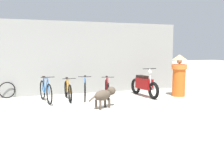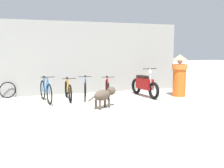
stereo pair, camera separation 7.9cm
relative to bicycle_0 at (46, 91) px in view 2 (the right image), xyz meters
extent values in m
plane|color=#B7B2A5|center=(1.12, -2.14, -0.38)|extent=(60.00, 60.00, 0.00)
cube|color=gray|center=(1.12, 1.45, 1.09)|extent=(9.57, 0.20, 2.93)
torus|color=black|center=(0.07, -0.51, -0.02)|extent=(0.14, 0.70, 0.70)
torus|color=black|center=(-0.07, 0.51, -0.02)|extent=(0.14, 0.70, 0.70)
cylinder|color=#1959A5|center=(0.02, -0.12, 0.20)|extent=(0.10, 0.51, 0.58)
cylinder|color=#1959A5|center=(-0.02, 0.18, 0.19)|extent=(0.05, 0.13, 0.53)
cylinder|color=#1959A5|center=(0.01, -0.07, 0.47)|extent=(0.11, 0.59, 0.06)
cylinder|color=#1959A5|center=(-0.04, 0.32, -0.05)|extent=(0.08, 0.39, 0.08)
cylinder|color=#1959A5|center=(-0.05, 0.37, 0.21)|extent=(0.07, 0.31, 0.49)
cylinder|color=#1959A5|center=(0.06, -0.43, 0.23)|extent=(0.05, 0.18, 0.52)
cube|color=black|center=(-0.03, 0.23, 0.48)|extent=(0.09, 0.19, 0.05)
cylinder|color=black|center=(0.05, -0.36, 0.52)|extent=(0.46, 0.09, 0.02)
torus|color=black|center=(0.78, -0.39, -0.06)|extent=(0.08, 0.63, 0.63)
torus|color=black|center=(0.82, 0.69, -0.06)|extent=(0.08, 0.63, 0.63)
cylinder|color=orange|center=(0.79, 0.03, 0.14)|extent=(0.05, 0.53, 0.52)
cylinder|color=orange|center=(0.81, 0.34, 0.13)|extent=(0.03, 0.14, 0.48)
cylinder|color=orange|center=(0.80, 0.09, 0.38)|extent=(0.05, 0.62, 0.06)
cylinder|color=orange|center=(0.81, 0.49, -0.08)|extent=(0.04, 0.41, 0.07)
cylinder|color=orange|center=(0.82, 0.55, 0.15)|extent=(0.04, 0.32, 0.44)
cylinder|color=orange|center=(0.78, -0.31, 0.17)|extent=(0.04, 0.19, 0.47)
cube|color=black|center=(0.81, 0.40, 0.39)|extent=(0.08, 0.18, 0.05)
cylinder|color=black|center=(0.78, -0.22, 0.44)|extent=(0.46, 0.04, 0.02)
torus|color=black|center=(1.31, -0.34, -0.04)|extent=(0.20, 0.66, 0.67)
torus|color=black|center=(1.57, 0.67, -0.04)|extent=(0.20, 0.66, 0.67)
cylinder|color=#1959A5|center=(1.41, 0.05, 0.17)|extent=(0.15, 0.51, 0.55)
cylinder|color=#1959A5|center=(1.48, 0.34, 0.16)|extent=(0.06, 0.13, 0.50)
cylinder|color=#1959A5|center=(1.42, 0.10, 0.42)|extent=(0.17, 0.59, 0.06)
cylinder|color=#1959A5|center=(1.52, 0.48, -0.07)|extent=(0.12, 0.39, 0.08)
cylinder|color=#1959A5|center=(1.53, 0.53, 0.18)|extent=(0.10, 0.31, 0.46)
cylinder|color=#1959A5|center=(1.33, -0.26, 0.20)|extent=(0.07, 0.18, 0.49)
cube|color=black|center=(1.50, 0.39, 0.44)|extent=(0.11, 0.19, 0.05)
cylinder|color=black|center=(1.35, -0.19, 0.48)|extent=(0.45, 0.14, 0.02)
torus|color=black|center=(2.16, -0.37, -0.06)|extent=(0.20, 0.62, 0.63)
torus|color=black|center=(2.41, 0.63, -0.06)|extent=(0.20, 0.62, 0.63)
cylinder|color=red|center=(2.26, 0.02, 0.14)|extent=(0.15, 0.50, 0.52)
cylinder|color=red|center=(2.33, 0.31, 0.13)|extent=(0.06, 0.13, 0.48)
cylinder|color=red|center=(2.27, 0.07, 0.38)|extent=(0.17, 0.58, 0.06)
cylinder|color=red|center=(2.37, 0.45, -0.08)|extent=(0.12, 0.39, 0.08)
cylinder|color=red|center=(2.38, 0.50, 0.15)|extent=(0.10, 0.30, 0.44)
cylinder|color=red|center=(2.18, -0.29, 0.17)|extent=(0.07, 0.18, 0.47)
cube|color=black|center=(2.35, 0.36, 0.39)|extent=(0.11, 0.19, 0.05)
cylinder|color=black|center=(2.20, -0.22, 0.44)|extent=(0.45, 0.14, 0.02)
torus|color=black|center=(3.77, -0.79, -0.06)|extent=(0.18, 0.65, 0.64)
torus|color=black|center=(3.65, 0.49, -0.06)|extent=(0.18, 0.65, 0.64)
cube|color=maroon|center=(3.71, -0.15, 0.13)|extent=(0.36, 0.90, 0.40)
cube|color=black|center=(3.69, 0.01, 0.38)|extent=(0.29, 0.58, 0.10)
cylinder|color=silver|center=(3.75, -0.55, 0.43)|extent=(0.06, 0.15, 0.61)
cylinder|color=silver|center=(3.76, -0.69, 0.03)|extent=(0.06, 0.22, 0.21)
cylinder|color=black|center=(3.74, -0.50, 0.73)|extent=(0.58, 0.08, 0.03)
sphere|color=silver|center=(3.75, -0.53, 0.61)|extent=(0.15, 0.15, 0.14)
ellipsoid|color=#4C3F33|center=(1.56, -1.61, 0.04)|extent=(0.74, 0.62, 0.32)
cylinder|color=#4C3F33|center=(1.70, -1.43, -0.23)|extent=(0.10, 0.10, 0.29)
cylinder|color=#4C3F33|center=(1.79, -1.58, -0.23)|extent=(0.10, 0.10, 0.29)
cylinder|color=#4C3F33|center=(1.34, -1.64, -0.23)|extent=(0.10, 0.10, 0.29)
cylinder|color=#4C3F33|center=(1.43, -1.79, -0.23)|extent=(0.10, 0.10, 0.29)
sphere|color=#4C3F33|center=(1.92, -1.41, 0.13)|extent=(0.38, 0.38, 0.28)
ellipsoid|color=#4C3F33|center=(2.02, -1.35, 0.11)|extent=(0.19, 0.17, 0.10)
cylinder|color=#4C3F33|center=(1.17, -1.84, 0.01)|extent=(0.28, 0.19, 0.17)
cylinder|color=orange|center=(5.01, -0.53, 0.25)|extent=(0.65, 0.65, 1.24)
cylinder|color=orange|center=(5.01, -0.53, 0.78)|extent=(0.77, 0.77, 0.18)
sphere|color=tan|center=(5.01, -0.53, 0.98)|extent=(0.26, 0.26, 0.20)
cone|color=tan|center=(5.01, -0.53, 1.14)|extent=(0.77, 0.77, 0.20)
torus|color=black|center=(-1.29, 1.21, -0.07)|extent=(0.60, 0.20, 0.61)
camera|label=1|loc=(-0.82, -9.20, 1.44)|focal=42.00mm
camera|label=2|loc=(-0.75, -9.22, 1.44)|focal=42.00mm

